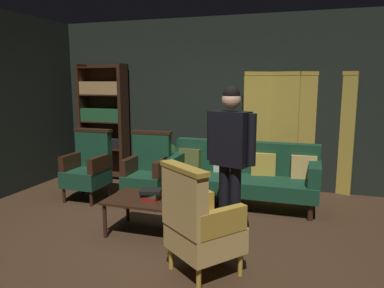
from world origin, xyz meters
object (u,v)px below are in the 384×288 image
Objects in this scene: potted_plant at (166,161)px; armchair_gilt_accent at (199,223)px; bookshelf at (104,118)px; book_green_cloth at (151,194)px; armchair_wing_right at (148,171)px; folding_screen at (297,130)px; standing_figure at (231,150)px; book_black_cloth at (151,191)px; armchair_wing_left at (88,167)px; book_red_leather at (151,197)px; velvet_couch at (243,173)px; coffee_table at (151,203)px.

armchair_gilt_accent is at bearing -62.18° from potted_plant.
armchair_gilt_accent is at bearing -46.61° from bookshelf.
armchair_wing_right is at bearing 116.59° from book_green_cloth.
folding_screen is 3.40m from bookshelf.
folding_screen reaches higher than standing_figure.
armchair_gilt_accent reaches higher than book_black_cloth.
armchair_wing_left reaches higher than book_red_leather.
velvet_couch is 1.25× the size of standing_figure.
armchair_wing_right is (-1.97, -1.33, -0.50)m from folding_screen.
folding_screen reaches higher than potted_plant.
velvet_couch reaches higher than book_green_cloth.
coffee_table is at bearing -32.31° from armchair_wing_left.
book_green_cloth is 0.04m from book_black_cloth.
potted_plant is (-1.38, 2.62, -0.07)m from armchair_gilt_accent.
folding_screen is 2.80m from book_red_leather.
book_green_cloth is at bearing -72.97° from potted_plant.
standing_figure is 2.30× the size of potted_plant.
potted_plant reaches higher than book_red_leather.
standing_figure is (0.10, -1.32, 0.57)m from velvet_couch.
book_red_leather is at bearing 0.00° from book_black_cloth.
potted_plant is (0.85, 1.00, -0.07)m from armchair_wing_left.
standing_figure is at bearing 6.61° from book_red_leather.
velvet_couch is at bearing 94.38° from standing_figure.
book_black_cloth is (0.00, 0.00, 0.08)m from book_red_leather.
coffee_table is at bearing 138.32° from armchair_gilt_accent.
coffee_table is 0.96× the size of armchair_gilt_accent.
folding_screen is at bearing 77.04° from armchair_gilt_accent.
standing_figure is at bearing 82.75° from armchair_gilt_accent.
bookshelf reaches higher than armchair_gilt_accent.
book_black_cloth is at bearing -72.97° from potted_plant.
armchair_gilt_accent is 1.00× the size of armchair_wing_right.
velvet_couch is 1.63m from book_green_cloth.
armchair_wing_right is at bearing -39.83° from bookshelf.
armchair_gilt_accent is 0.61× the size of standing_figure.
book_black_cloth is (-1.49, -2.31, -0.47)m from folding_screen.
book_red_leather is (-0.90, -0.10, -0.59)m from standing_figure.
book_green_cloth is (1.44, -0.92, -0.01)m from armchair_wing_left.
book_red_leather is (-0.79, 0.70, -0.05)m from armchair_gilt_accent.
armchair_gilt_accent is (0.80, -0.71, 0.12)m from coffee_table.
velvet_couch is at bearing 89.97° from armchair_gilt_accent.
armchair_wing_left is at bearing -154.64° from folding_screen.
velvet_couch is 1.44m from standing_figure.
book_green_cloth is (0.49, -0.97, -0.01)m from armchair_wing_right.
armchair_gilt_accent is (2.70, -2.85, -0.60)m from bookshelf.
velvet_couch is 1.63m from book_black_cloth.
potted_plant is (-0.10, 0.95, -0.07)m from armchair_wing_right.
book_green_cloth is at bearing -119.25° from velvet_couch.
armchair_wing_right reaches higher than book_black_cloth.
potted_plant reaches higher than book_green_cloth.
potted_plant is 3.14× the size of book_black_cloth.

